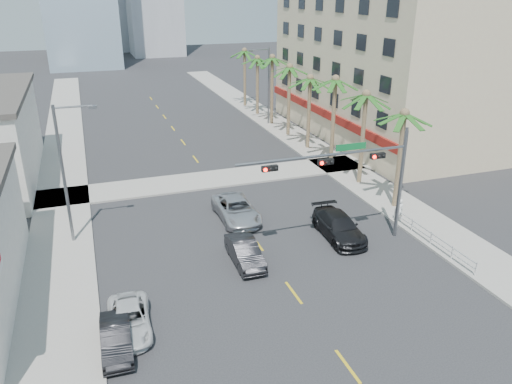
{
  "coord_description": "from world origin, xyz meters",
  "views": [
    {
      "loc": [
        -9.42,
        -16.95,
        15.3
      ],
      "look_at": [
        -0.01,
        10.19,
        3.5
      ],
      "focal_mm": 35.0,
      "sensor_mm": 36.0,
      "label": 1
    }
  ],
  "objects_px": {
    "traffic_signal_mast": "(358,170)",
    "car_lane_center": "(236,209)",
    "car_lane_left": "(245,252)",
    "pedestrian": "(399,210)",
    "car_parked_far": "(129,320)",
    "car_parked_mid": "(116,338)",
    "car_lane_right": "(339,226)"
  },
  "relations": [
    {
      "from": "pedestrian",
      "to": "car_parked_mid",
      "type": "bearing_deg",
      "value": 22.62
    },
    {
      "from": "car_lane_center",
      "to": "traffic_signal_mast",
      "type": "bearing_deg",
      "value": -44.85
    },
    {
      "from": "car_parked_far",
      "to": "car_lane_center",
      "type": "bearing_deg",
      "value": 53.85
    },
    {
      "from": "car_parked_mid",
      "to": "car_lane_center",
      "type": "distance_m",
      "value": 14.7
    },
    {
      "from": "car_lane_left",
      "to": "car_lane_center",
      "type": "xyz_separation_m",
      "value": [
        1.29,
        5.96,
        0.06
      ]
    },
    {
      "from": "traffic_signal_mast",
      "to": "pedestrian",
      "type": "height_order",
      "value": "traffic_signal_mast"
    },
    {
      "from": "car_parked_mid",
      "to": "car_lane_center",
      "type": "bearing_deg",
      "value": 52.9
    },
    {
      "from": "pedestrian",
      "to": "car_lane_center",
      "type": "bearing_deg",
      "value": -19.66
    },
    {
      "from": "car_parked_mid",
      "to": "car_lane_left",
      "type": "relative_size",
      "value": 0.9
    },
    {
      "from": "car_parked_mid",
      "to": "car_lane_center",
      "type": "relative_size",
      "value": 0.7
    },
    {
      "from": "car_lane_left",
      "to": "pedestrian",
      "type": "relative_size",
      "value": 2.54
    },
    {
      "from": "car_parked_mid",
      "to": "traffic_signal_mast",
      "type": "bearing_deg",
      "value": 21.67
    },
    {
      "from": "car_parked_far",
      "to": "car_lane_left",
      "type": "relative_size",
      "value": 1.02
    },
    {
      "from": "traffic_signal_mast",
      "to": "car_lane_center",
      "type": "relative_size",
      "value": 2.03
    },
    {
      "from": "car_lane_left",
      "to": "car_lane_right",
      "type": "height_order",
      "value": "car_lane_right"
    },
    {
      "from": "car_parked_far",
      "to": "car_lane_left",
      "type": "height_order",
      "value": "car_lane_left"
    },
    {
      "from": "car_lane_center",
      "to": "car_lane_right",
      "type": "bearing_deg",
      "value": -41.05
    },
    {
      "from": "car_parked_far",
      "to": "pedestrian",
      "type": "bearing_deg",
      "value": 20.86
    },
    {
      "from": "traffic_signal_mast",
      "to": "car_lane_right",
      "type": "bearing_deg",
      "value": 111.03
    },
    {
      "from": "car_lane_left",
      "to": "pedestrian",
      "type": "xyz_separation_m",
      "value": [
        11.8,
        1.65,
        0.29
      ]
    },
    {
      "from": "car_parked_mid",
      "to": "car_parked_far",
      "type": "xyz_separation_m",
      "value": [
        0.7,
        1.24,
        -0.03
      ]
    },
    {
      "from": "car_parked_mid",
      "to": "car_parked_far",
      "type": "distance_m",
      "value": 1.42
    },
    {
      "from": "car_parked_mid",
      "to": "car_lane_left",
      "type": "xyz_separation_m",
      "value": [
        7.9,
        5.51,
        0.07
      ]
    },
    {
      "from": "car_parked_far",
      "to": "car_lane_left",
      "type": "xyz_separation_m",
      "value": [
        7.2,
        4.27,
        0.1
      ]
    },
    {
      "from": "car_lane_left",
      "to": "pedestrian",
      "type": "bearing_deg",
      "value": 8.69
    },
    {
      "from": "traffic_signal_mast",
      "to": "car_lane_left",
      "type": "height_order",
      "value": "traffic_signal_mast"
    },
    {
      "from": "car_lane_center",
      "to": "car_lane_right",
      "type": "relative_size",
      "value": 1.03
    },
    {
      "from": "traffic_signal_mast",
      "to": "pedestrian",
      "type": "distance_m",
      "value": 6.29
    },
    {
      "from": "car_parked_far",
      "to": "car_lane_left",
      "type": "distance_m",
      "value": 8.37
    },
    {
      "from": "car_lane_left",
      "to": "car_lane_right",
      "type": "relative_size",
      "value": 0.8
    },
    {
      "from": "car_lane_left",
      "to": "car_parked_mid",
      "type": "bearing_deg",
      "value": -144.38
    },
    {
      "from": "car_lane_center",
      "to": "car_parked_mid",
      "type": "bearing_deg",
      "value": -128.88
    }
  ]
}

